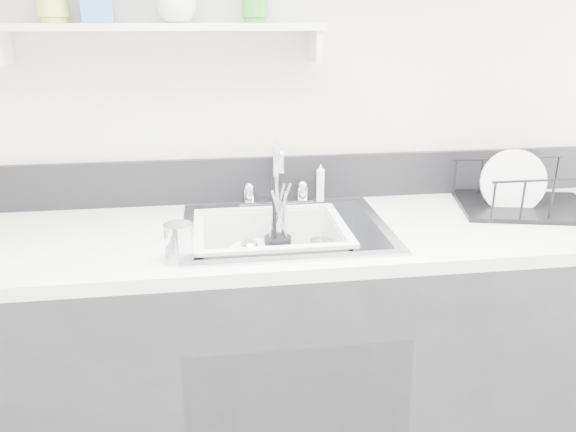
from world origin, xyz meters
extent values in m
cube|color=silver|center=(0.00, 1.49, 1.30)|extent=(3.50, 0.02, 2.60)
cube|color=#28282C|center=(0.00, 1.19, 0.44)|extent=(3.20, 0.62, 0.88)
cube|color=white|center=(0.00, 1.19, 0.90)|extent=(3.20, 0.62, 0.04)
cube|color=black|center=(0.00, 1.49, 1.00)|extent=(3.20, 0.02, 0.16)
cube|color=silver|center=(0.00, 1.44, 0.93)|extent=(0.26, 0.06, 0.02)
cylinder|color=silver|center=(-0.10, 1.44, 0.96)|extent=(0.04, 0.04, 0.05)
cylinder|color=silver|center=(0.10, 1.44, 0.96)|extent=(0.04, 0.04, 0.05)
cylinder|color=silver|center=(0.00, 1.44, 1.03)|extent=(0.02, 0.02, 0.20)
cylinder|color=silver|center=(0.00, 1.37, 1.14)|extent=(0.02, 0.15, 0.02)
cylinder|color=white|center=(0.16, 1.44, 0.99)|extent=(0.03, 0.03, 0.14)
cube|color=silver|center=(-0.35, 1.42, 1.52)|extent=(1.00, 0.16, 0.02)
cube|color=silver|center=(-0.83, 1.42, 1.46)|extent=(0.02, 0.14, 0.10)
cube|color=silver|center=(0.13, 1.42, 1.46)|extent=(0.02, 0.14, 0.10)
cylinder|color=white|center=(-0.09, 1.16, 0.78)|extent=(0.23, 0.23, 0.01)
cylinder|color=white|center=(-0.08, 1.16, 0.79)|extent=(0.22, 0.22, 0.01)
cylinder|color=white|center=(-0.10, 1.16, 0.82)|extent=(0.26, 0.25, 0.09)
cylinder|color=black|center=(-0.02, 1.23, 0.82)|extent=(0.09, 0.09, 0.11)
cylinder|color=silver|center=(-0.03, 1.24, 0.92)|extent=(0.01, 0.05, 0.22)
cylinder|color=silver|center=(-0.01, 1.22, 0.91)|extent=(0.02, 0.04, 0.20)
cylinder|color=black|center=(-0.03, 1.24, 0.94)|extent=(0.01, 0.06, 0.24)
cylinder|color=white|center=(0.12, 1.19, 0.82)|extent=(0.09, 0.09, 0.11)
cylinder|color=white|center=(-0.32, 0.99, 0.97)|extent=(0.10, 0.10, 0.11)
imported|color=white|center=(0.06, 1.12, 0.78)|extent=(0.14, 0.14, 0.03)
camera|label=1|loc=(-0.23, -0.44, 1.55)|focal=35.00mm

